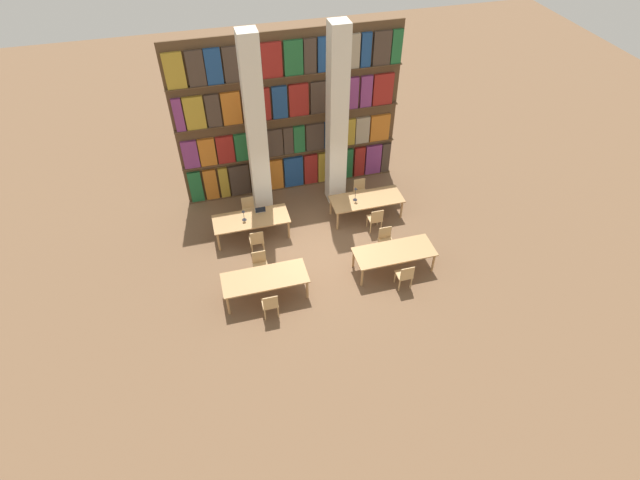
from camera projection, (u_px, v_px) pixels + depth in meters
name	position (u px, v px, depth m)	size (l,w,h in m)	color
ground_plane	(319.00, 253.00, 15.42)	(40.00, 40.00, 0.00)	brown
bookshelf_bank	(290.00, 120.00, 16.22)	(7.35, 0.35, 5.50)	brown
pillar_left	(256.00, 132.00, 14.96)	(0.58, 0.58, 6.00)	silver
pillar_center	(337.00, 121.00, 15.44)	(0.58, 0.58, 6.00)	silver
reading_table_0	(265.00, 279.00, 13.72)	(2.36, 0.96, 0.72)	tan
chair_0	(270.00, 304.00, 13.29)	(0.42, 0.40, 0.89)	tan
chair_1	(260.00, 265.00, 14.37)	(0.42, 0.40, 0.89)	tan
reading_table_1	(394.00, 253.00, 14.48)	(2.36, 0.96, 0.72)	tan
chair_2	(405.00, 275.00, 14.06)	(0.42, 0.40, 0.89)	tan
chair_3	(386.00, 240.00, 15.14)	(0.42, 0.40, 0.89)	tan
reading_table_2	(251.00, 220.00, 15.56)	(2.36, 0.96, 0.72)	tan
chair_4	(257.00, 240.00, 15.14)	(0.42, 0.40, 0.89)	tan
chair_5	(249.00, 209.00, 16.22)	(0.42, 0.40, 0.89)	tan
desk_lamp_0	(243.00, 213.00, 15.28)	(0.14, 0.14, 0.39)	#232328
laptop	(260.00, 210.00, 15.75)	(0.32, 0.22, 0.21)	silver
reading_table_3	(367.00, 200.00, 16.29)	(2.36, 0.96, 0.72)	tan
chair_6	(375.00, 219.00, 15.88)	(0.42, 0.40, 0.89)	tan
chair_7	(360.00, 191.00, 16.96)	(0.42, 0.40, 0.89)	tan
desk_lamp_1	(356.00, 192.00, 15.97)	(0.14, 0.14, 0.50)	#232328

